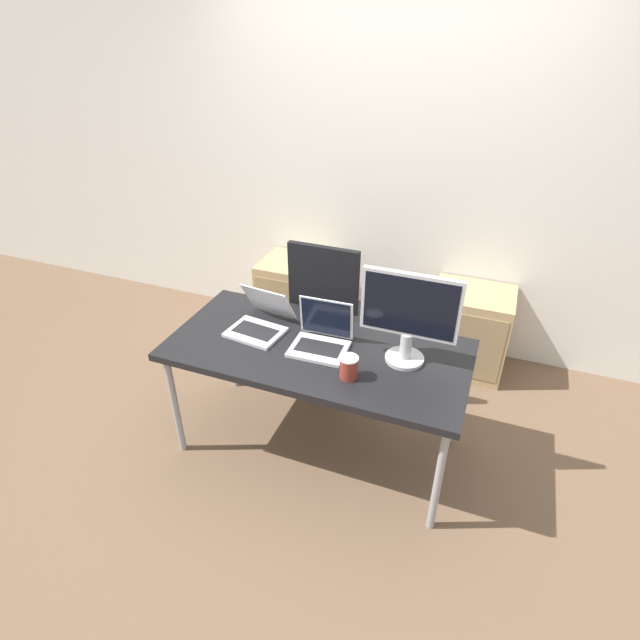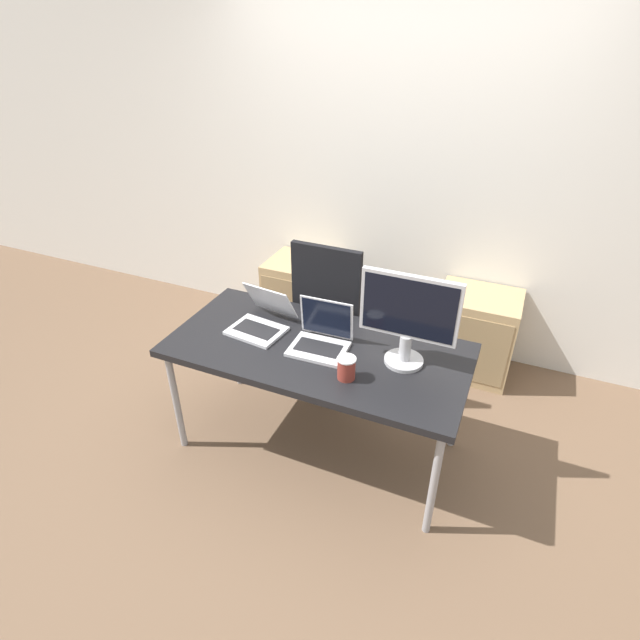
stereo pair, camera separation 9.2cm
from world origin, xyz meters
The scene contains 11 objects.
ground_plane centered at (0.00, 0.00, 0.00)m, with size 14.00×14.00×0.00m, color brown.
wall_back centered at (0.00, 1.40, 1.30)m, with size 10.00×0.05×2.60m.
desk centered at (0.00, 0.00, 0.68)m, with size 1.62×0.77×0.72m.
office_chair centered at (-0.13, 0.62, 0.43)m, with size 0.56×0.56×1.12m.
cabinet_left centered at (-0.62, 1.14, 0.31)m, with size 0.55×0.44×0.62m.
cabinet_right centered at (0.72, 1.14, 0.31)m, with size 0.55×0.44×0.62m.
laptop_left centered at (0.02, 0.02, 0.78)m, with size 0.31×0.27×0.25m.
laptop_right centered at (-0.37, 0.05, 0.77)m, with size 0.32×0.38×0.22m.
monitor centered at (0.46, 0.05, 1.00)m, with size 0.49×0.20×0.50m.
coffee_cup_white centered at (-0.11, 0.16, 0.77)m, with size 0.09×0.09×0.09m.
coffee_cup_brown centered at (0.24, -0.19, 0.78)m, with size 0.09×0.09×0.12m.
Camera 2 is at (0.89, -2.02, 2.26)m, focal length 28.00 mm.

